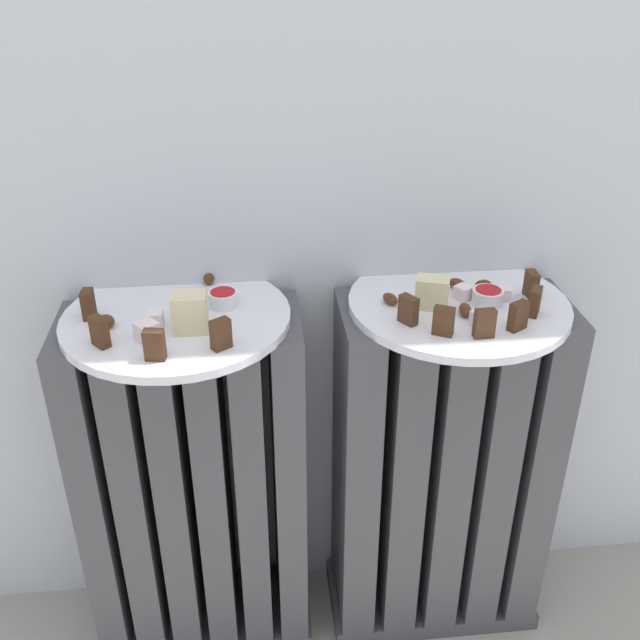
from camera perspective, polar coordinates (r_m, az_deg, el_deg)
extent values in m
cube|color=#47474C|center=(1.37, -8.74, -21.85)|extent=(0.35, 0.16, 0.03)
cube|color=#47474C|center=(1.18, -17.04, -12.60)|extent=(0.04, 0.16, 0.56)
cube|color=#47474C|center=(1.17, -14.20, -12.57)|extent=(0.04, 0.16, 0.56)
cube|color=#47474C|center=(1.16, -11.31, -12.51)|extent=(0.04, 0.16, 0.56)
cube|color=#47474C|center=(1.15, -8.39, -12.42)|extent=(0.04, 0.16, 0.56)
cube|color=#47474C|center=(1.15, -5.45, -12.29)|extent=(0.04, 0.16, 0.56)
cube|color=#47474C|center=(1.15, -2.51, -12.14)|extent=(0.04, 0.16, 0.56)
cube|color=#47474C|center=(1.39, 8.50, -20.57)|extent=(0.35, 0.16, 0.03)
cube|color=#47474C|center=(1.16, 2.78, -11.78)|extent=(0.05, 0.16, 0.56)
cube|color=#47474C|center=(1.17, 6.20, -11.50)|extent=(0.05, 0.16, 0.56)
cube|color=#47474C|center=(1.18, 9.55, -11.18)|extent=(0.05, 0.16, 0.56)
cube|color=#47474C|center=(1.20, 12.80, -10.83)|extent=(0.05, 0.16, 0.56)
cube|color=#47474C|center=(1.23, 15.93, -10.47)|extent=(0.05, 0.16, 0.56)
cylinder|color=white|center=(0.99, -11.23, 0.14)|extent=(0.31, 0.31, 0.01)
cylinder|color=white|center=(1.03, 10.84, 1.23)|extent=(0.31, 0.31, 0.01)
cube|color=#472B19|center=(1.00, -17.80, 1.18)|extent=(0.01, 0.02, 0.04)
cube|color=#472B19|center=(0.93, -16.98, -0.89)|extent=(0.03, 0.03, 0.04)
cube|color=#472B19|center=(0.88, -12.92, -1.92)|extent=(0.03, 0.02, 0.04)
cube|color=#472B19|center=(0.89, -7.83, -1.11)|extent=(0.03, 0.03, 0.04)
cube|color=beige|center=(0.93, -10.21, 0.59)|extent=(0.04, 0.03, 0.05)
cube|color=white|center=(0.96, -12.81, 0.10)|extent=(0.02, 0.02, 0.02)
cube|color=white|center=(0.93, -13.47, -0.89)|extent=(0.04, 0.04, 0.02)
cube|color=white|center=(0.98, -10.45, 1.06)|extent=(0.04, 0.04, 0.03)
ellipsoid|color=#4C2814|center=(1.06, -8.74, 3.27)|extent=(0.02, 0.03, 0.02)
ellipsoid|color=#4C2814|center=(0.97, -16.46, -0.09)|extent=(0.03, 0.03, 0.02)
cylinder|color=white|center=(0.99, -7.64, 1.67)|extent=(0.04, 0.04, 0.02)
cylinder|color=#B21419|center=(0.99, -7.66, 1.96)|extent=(0.03, 0.03, 0.01)
cube|color=#472B19|center=(0.95, 6.97, 0.79)|extent=(0.03, 0.03, 0.04)
cube|color=#472B19|center=(0.93, 9.70, -0.09)|extent=(0.03, 0.02, 0.04)
cube|color=#472B19|center=(0.93, 12.83, -0.27)|extent=(0.03, 0.01, 0.04)
cube|color=#472B19|center=(0.96, 15.35, 0.31)|extent=(0.03, 0.02, 0.04)
cube|color=#472B19|center=(1.00, 16.57, 1.40)|extent=(0.02, 0.03, 0.04)
cube|color=#472B19|center=(1.05, 16.30, 2.67)|extent=(0.01, 0.03, 0.04)
cube|color=beige|center=(0.99, 8.83, 2.14)|extent=(0.05, 0.04, 0.04)
cube|color=white|center=(1.04, 9.03, 2.82)|extent=(0.02, 0.02, 0.02)
cube|color=white|center=(1.03, 14.36, 2.03)|extent=(0.02, 0.02, 0.02)
cube|color=white|center=(1.02, 11.20, 2.12)|extent=(0.03, 0.03, 0.02)
cube|color=white|center=(0.96, 12.52, 0.09)|extent=(0.03, 0.03, 0.02)
ellipsoid|color=#4C2814|center=(0.98, 11.36, 0.79)|extent=(0.02, 0.03, 0.02)
ellipsoid|color=#4C2814|center=(1.00, 5.56, 1.67)|extent=(0.03, 0.03, 0.01)
ellipsoid|color=#4C2814|center=(1.06, 12.75, 2.73)|extent=(0.02, 0.02, 0.01)
ellipsoid|color=#4C2814|center=(1.05, 10.76, 2.84)|extent=(0.03, 0.03, 0.01)
cylinder|color=white|center=(1.02, 13.06, 1.77)|extent=(0.04, 0.04, 0.02)
cylinder|color=#B21419|center=(1.01, 13.09, 2.07)|extent=(0.04, 0.04, 0.01)
cube|color=silver|center=(1.00, 15.32, 0.31)|extent=(0.03, 0.06, 0.00)
cube|color=silver|center=(1.04, 15.54, 1.59)|extent=(0.03, 0.03, 0.00)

